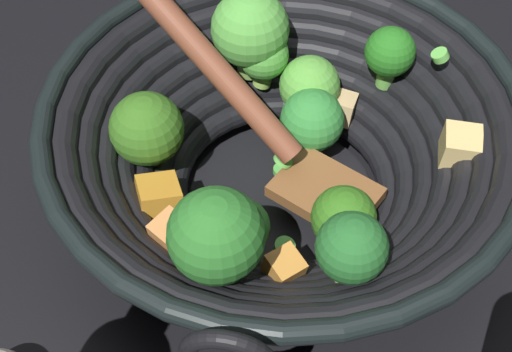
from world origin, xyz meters
TOP-DOWN VIEW (x-y plane):
  - ground_plane at (0.00, 0.00)m, footprint 4.00×4.00m
  - wok at (-0.00, -0.00)m, footprint 0.36×0.34m

SIDE VIEW (x-z plane):
  - ground_plane at x=0.00m, z-range 0.00..0.00m
  - wok at x=0.00m, z-range -0.04..0.17m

